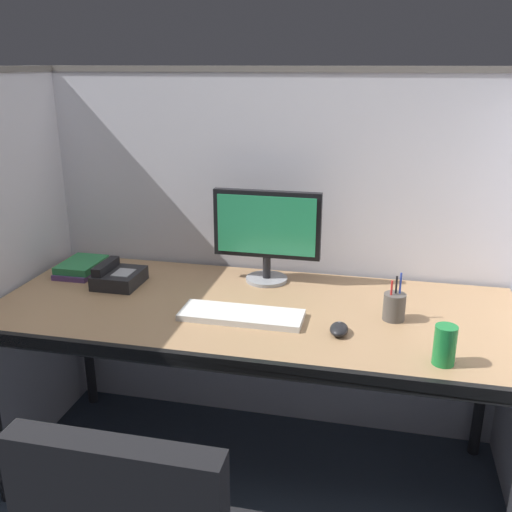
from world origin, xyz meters
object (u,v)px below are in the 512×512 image
object	(u,v)px
desk	(252,321)
book_stack	(81,267)
pen_cup	(394,306)
keyboard_main	(241,315)
soda_can	(445,345)
desk_phone	(118,277)
monitor_center	(267,230)
computer_mouse	(339,329)

from	to	relation	value
desk	book_stack	bearing A→B (deg)	165.79
pen_cup	keyboard_main	bearing A→B (deg)	-168.44
desk	soda_can	bearing A→B (deg)	-22.57
keyboard_main	desk_phone	world-z (taller)	desk_phone
pen_cup	soda_can	xyz separation A→B (m)	(0.14, -0.28, 0.01)
keyboard_main	monitor_center	bearing A→B (deg)	88.09
soda_can	pen_cup	bearing A→B (deg)	116.65
book_stack	desk_phone	distance (m)	0.23
pen_cup	desk_phone	distance (m)	1.08
keyboard_main	soda_can	bearing A→B (deg)	-15.04
keyboard_main	desk_phone	bearing A→B (deg)	160.48
computer_mouse	desk_phone	distance (m)	0.94
computer_mouse	pen_cup	world-z (taller)	pen_cup
monitor_center	computer_mouse	xyz separation A→B (m)	(0.33, -0.42, -0.20)
desk	monitor_center	distance (m)	0.39
computer_mouse	soda_can	bearing A→B (deg)	-22.16
desk	pen_cup	bearing A→B (deg)	1.88
desk_phone	computer_mouse	bearing A→B (deg)	-15.28
monitor_center	desk_phone	world-z (taller)	monitor_center
keyboard_main	computer_mouse	xyz separation A→B (m)	(0.34, -0.05, 0.01)
desk	keyboard_main	bearing A→B (deg)	-101.31
monitor_center	soda_can	size ratio (longest dim) A/B	3.52
monitor_center	book_stack	distance (m)	0.81
computer_mouse	book_stack	xyz separation A→B (m)	(-1.11, 0.34, 0.01)
desk	keyboard_main	world-z (taller)	keyboard_main
pen_cup	book_stack	world-z (taller)	pen_cup
pen_cup	desk	bearing A→B (deg)	-178.12
keyboard_main	pen_cup	bearing A→B (deg)	11.56
keyboard_main	desk_phone	xyz separation A→B (m)	(-0.56, 0.20, 0.02)
desk	keyboard_main	distance (m)	0.11
desk	desk_phone	distance (m)	0.59
desk_phone	book_stack	bearing A→B (deg)	156.81
monitor_center	desk_phone	xyz separation A→B (m)	(-0.57, -0.17, -0.18)
computer_mouse	desk_phone	bearing A→B (deg)	164.72
monitor_center	book_stack	bearing A→B (deg)	-174.05
book_stack	keyboard_main	bearing A→B (deg)	-20.55
desk_phone	soda_can	distance (m)	1.28
keyboard_main	book_stack	size ratio (longest dim) A/B	1.95
desk	computer_mouse	xyz separation A→B (m)	(0.32, -0.14, 0.07)
book_stack	desk_phone	bearing A→B (deg)	-23.19
book_stack	soda_can	bearing A→B (deg)	-18.05
computer_mouse	desk_phone	size ratio (longest dim) A/B	0.51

